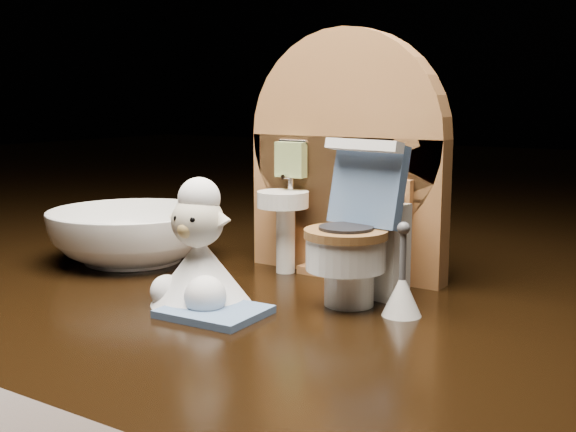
# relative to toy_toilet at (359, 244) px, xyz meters

# --- Properties ---
(backdrop_panel) EXTENTS (0.13, 0.05, 0.15)m
(backdrop_panel) POSITION_rel_toy_toilet_xyz_m (-0.04, 0.05, 0.03)
(backdrop_panel) COLOR #A86D3B
(backdrop_panel) RESTS_ON ground
(toy_toilet) EXTENTS (0.05, 0.06, 0.09)m
(toy_toilet) POSITION_rel_toy_toilet_xyz_m (0.00, 0.00, 0.00)
(toy_toilet) COLOR white
(toy_toilet) RESTS_ON ground
(bath_mat) EXTENTS (0.05, 0.04, 0.00)m
(bath_mat) POSITION_rel_toy_toilet_xyz_m (-0.05, -0.06, -0.03)
(bath_mat) COLOR #526F99
(bath_mat) RESTS_ON ground
(toilet_brush) EXTENTS (0.02, 0.02, 0.05)m
(toilet_brush) POSITION_rel_toy_toilet_xyz_m (0.03, -0.01, -0.02)
(toilet_brush) COLOR white
(toilet_brush) RESTS_ON ground
(plush_lamb) EXTENTS (0.05, 0.05, 0.07)m
(plush_lamb) POSITION_rel_toy_toilet_xyz_m (-0.07, -0.05, -0.01)
(plush_lamb) COLOR white
(plush_lamb) RESTS_ON ground
(ceramic_bowl) EXTENTS (0.11, 0.11, 0.04)m
(ceramic_bowl) POSITION_rel_toy_toilet_xyz_m (-0.17, 0.00, -0.01)
(ceramic_bowl) COLOR white
(ceramic_bowl) RESTS_ON ground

